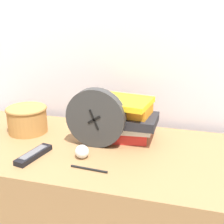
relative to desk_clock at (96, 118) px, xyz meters
name	(u,v)px	position (x,y,z in m)	size (l,w,h in m)	color
wall_back	(111,31)	(-0.03, 0.34, 0.31)	(6.00, 0.04, 2.40)	silver
desk	(89,224)	(-0.03, -0.02, -0.51)	(1.23, 0.59, 0.77)	olive
desk_clock	(96,118)	(0.00, 0.00, 0.00)	(0.24, 0.05, 0.24)	#333333
book_stack	(126,118)	(0.10, 0.10, -0.03)	(0.27, 0.21, 0.18)	red
basket	(27,119)	(-0.34, 0.06, -0.06)	(0.18, 0.18, 0.12)	#B27A3D
tv_remote	(34,155)	(-0.20, -0.16, -0.11)	(0.08, 0.18, 0.02)	black
crumpled_paper_ball	(82,152)	(-0.02, -0.11, -0.10)	(0.05, 0.05, 0.05)	white
pen	(89,169)	(0.04, -0.19, -0.12)	(0.14, 0.02, 0.01)	black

